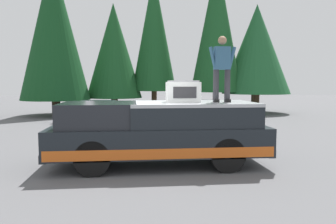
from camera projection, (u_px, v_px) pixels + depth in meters
ground_plane at (146, 167)px, 8.43m from camera, size 90.00×90.00×0.00m
pickup_truck at (159, 132)px, 8.59m from camera, size 2.01×5.54×1.65m
compressor_unit at (183, 91)px, 8.55m from camera, size 0.65×0.84×0.56m
person_on_truck_bed at (222, 67)px, 8.48m from camera, size 0.29×0.72×1.69m
parked_car_white at (203, 111)px, 18.53m from camera, size 1.64×4.10×1.16m
parked_car_navy at (97, 111)px, 18.32m from camera, size 1.64×4.10×1.16m
conifer_far_left at (256, 50)px, 23.12m from camera, size 4.74×4.74×7.56m
conifer_left at (217, 25)px, 22.74m from camera, size 3.52×3.52×10.68m
conifer_center_left at (154, 32)px, 23.97m from camera, size 3.24×3.24×10.13m
conifer_center_right at (114, 51)px, 23.61m from camera, size 3.98×3.98×7.77m
conifer_right at (54, 29)px, 21.23m from camera, size 4.43×4.43×10.22m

